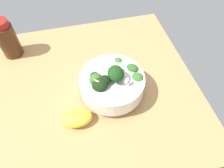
% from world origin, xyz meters
% --- Properties ---
extents(ground_plane, '(0.60, 0.60, 0.05)m').
position_xyz_m(ground_plane, '(0.00, 0.00, -0.02)').
color(ground_plane, tan).
extents(bowl_of_broccoli, '(0.18, 0.18, 0.12)m').
position_xyz_m(bowl_of_broccoli, '(-0.03, -0.04, 0.05)').
color(bowl_of_broccoli, white).
rests_on(bowl_of_broccoli, ground_plane).
extents(lemon_wedge, '(0.06, 0.08, 0.04)m').
position_xyz_m(lemon_wedge, '(-0.11, 0.07, 0.02)').
color(lemon_wedge, yellow).
rests_on(lemon_wedge, ground_plane).
extents(bottle_tall, '(0.06, 0.06, 0.13)m').
position_xyz_m(bottle_tall, '(0.20, 0.24, 0.06)').
color(bottle_tall, '#472814').
rests_on(bottle_tall, ground_plane).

